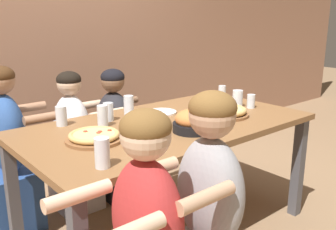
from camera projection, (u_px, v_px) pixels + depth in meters
name	position (u px, v px, depth m)	size (l,w,h in m)	color
ground_plane	(168.00, 230.00, 2.65)	(18.00, 18.00, 0.00)	#896B4C
restaurant_back_panel	(56.00, 0.00, 3.40)	(10.00, 0.06, 3.20)	#9E7056
dining_table	(168.00, 135.00, 2.47)	(1.90, 1.01, 0.80)	brown
pizza_board_main	(224.00, 111.00, 2.60)	(0.35, 0.35, 0.06)	brown
pizza_board_second	(94.00, 137.00, 2.08)	(0.32, 0.32, 0.05)	brown
skillet_bowl	(192.00, 122.00, 2.24)	(0.34, 0.24, 0.14)	black
empty_plate_a	(162.00, 112.00, 2.68)	(0.21, 0.21, 0.02)	white
empty_plate_b	(141.00, 124.00, 2.40)	(0.21, 0.21, 0.02)	white
cocktail_glass_blue	(149.00, 132.00, 2.10)	(0.06, 0.06, 0.13)	silver
drinking_glass_a	(134.00, 131.00, 2.13)	(0.07, 0.07, 0.10)	silver
drinking_glass_b	(102.00, 154.00, 1.71)	(0.07, 0.07, 0.14)	silver
drinking_glass_c	(61.00, 116.00, 2.36)	(0.07, 0.07, 0.13)	silver
drinking_glass_d	(108.00, 113.00, 2.47)	(0.07, 0.07, 0.12)	silver
drinking_glass_e	(238.00, 99.00, 2.84)	(0.08, 0.08, 0.13)	silver
drinking_glass_f	(130.00, 138.00, 1.97)	(0.08, 0.08, 0.12)	silver
drinking_glass_g	(222.00, 93.00, 3.07)	(0.06, 0.06, 0.12)	silver
drinking_glass_h	(129.00, 107.00, 2.58)	(0.07, 0.07, 0.14)	silver
drinking_glass_i	(251.00, 102.00, 2.81)	(0.06, 0.06, 0.10)	silver
drinking_glass_j	(103.00, 118.00, 2.34)	(0.07, 0.07, 0.14)	silver
diner_far_midleft	(74.00, 149.00, 2.85)	(0.51, 0.40, 1.08)	silver
diner_far_left	(10.00, 158.00, 2.55)	(0.51, 0.40, 1.16)	#2D5193
diner_far_center	(115.00, 139.00, 3.09)	(0.51, 0.40, 1.07)	#232328
diner_near_midleft	(208.00, 221.00, 1.75)	(0.51, 0.40, 1.16)	#99999E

